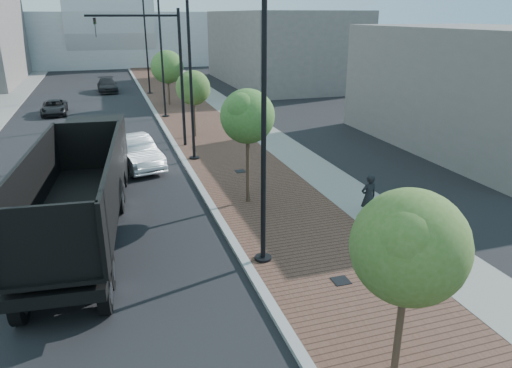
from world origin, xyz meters
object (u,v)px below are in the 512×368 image
object	(u,v)px
dump_truck	(90,176)
dark_car_mid	(54,107)
white_sedan	(135,152)
pedestrian	(368,197)

from	to	relation	value
dump_truck	dark_car_mid	bearing A→B (deg)	103.48
dump_truck	dark_car_mid	size ratio (longest dim) A/B	3.35
white_sedan	dark_car_mid	bearing A→B (deg)	93.94
dump_truck	white_sedan	bearing A→B (deg)	74.54
white_sedan	dark_car_mid	xyz separation A→B (m)	(-5.22, 16.24, -0.25)
dump_truck	pedestrian	xyz separation A→B (m)	(10.32, -4.25, -0.55)
dump_truck	pedestrian	world-z (taller)	dump_truck
dark_car_mid	pedestrian	distance (m)	29.33
dump_truck	pedestrian	size ratio (longest dim) A/B	7.26
white_sedan	pedestrian	bearing A→B (deg)	-64.12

